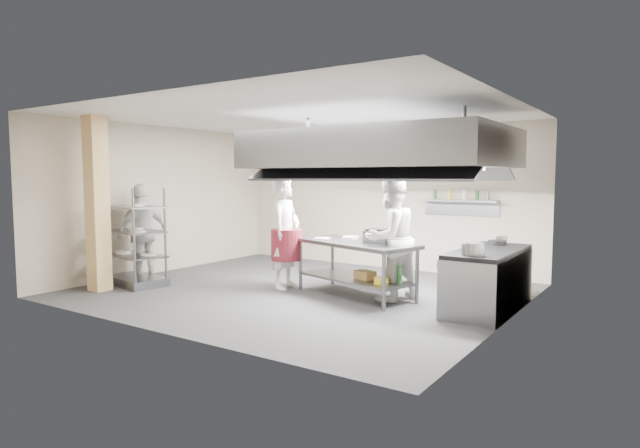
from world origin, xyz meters
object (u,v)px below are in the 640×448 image
Objects in this scene: island at (355,269)px; cooking_range at (488,282)px; pass_rack at (135,236)px; griddle at (379,237)px; chef_line at (391,239)px; stockpot at (475,249)px; chef_head at (286,233)px; chef_plating at (143,232)px.

cooking_range is at bearing 25.38° from island.
pass_rack reaches higher than griddle.
chef_line reaches higher than pass_rack.
stockpot reaches higher than cooking_range.
cooking_range is 4.93× the size of griddle.
cooking_range is 0.92m from stockpot.
chef_line is (4.40, 1.48, 0.10)m from pass_rack.
cooking_range is 1.79m from griddle.
griddle is (1.76, 0.14, 0.03)m from chef_head.
stockpot is (1.69, -0.43, -0.02)m from griddle.
griddle is (-1.67, -0.30, 0.59)m from cooking_range.
stockpot is (1.50, -0.49, -0.00)m from chef_line.
island is at bearing 30.65° from pass_rack.
island is at bearing -61.03° from chef_line.
chef_head reaches higher than griddle.
griddle is 1.74m from stockpot.
stockpot is (0.02, -0.73, 0.57)m from cooking_range.
cooking_range is at bearing 101.52° from chef_plating.
griddle is at bearing 29.04° from pass_rack.
pass_rack is at bearing -170.46° from stockpot.
chef_line is 4.74m from chef_plating.
chef_head is (-3.43, -0.44, 0.56)m from cooking_range.
chef_plating is 7.46× the size of stockpot.
griddle is (4.41, 1.09, 0.09)m from chef_plating.
pass_rack is 2.77m from chef_head.
island reaches higher than cooking_range.
chef_head is 0.99× the size of chef_line.
chef_plating is (-0.20, 0.33, 0.04)m from pass_rack.
chef_head is at bearing 175.20° from stockpot.
chef_plating is at bearing -148.38° from island.
island is 2.21m from stockpot.
pass_rack reaches higher than island.
pass_rack is 7.17× the size of stockpot.
island is 1.11× the size of chef_head.
pass_rack is (-3.80, -1.40, 0.43)m from island.
griddle reaches higher than island.
chef_line reaches higher than stockpot.
island is 8.73× the size of stockpot.
cooking_range is at bearing -91.60° from chef_head.
chef_plating reaches higher than stockpot.
island is 2.10m from cooking_range.
griddle is (0.41, 0.02, 0.55)m from island.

